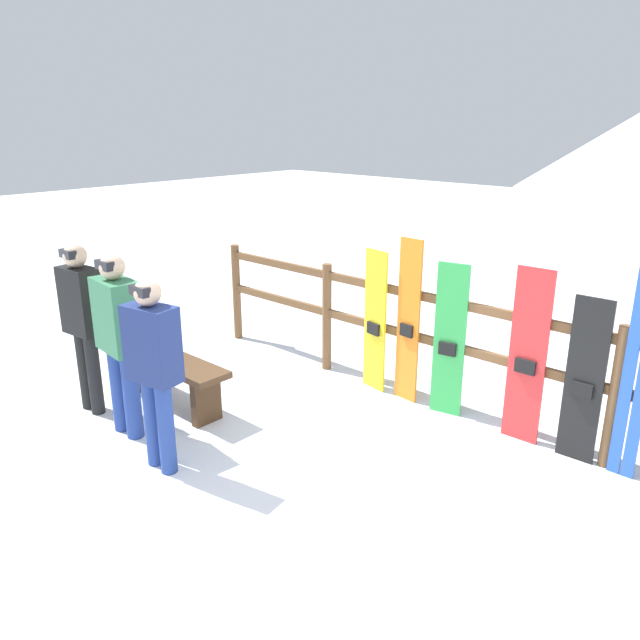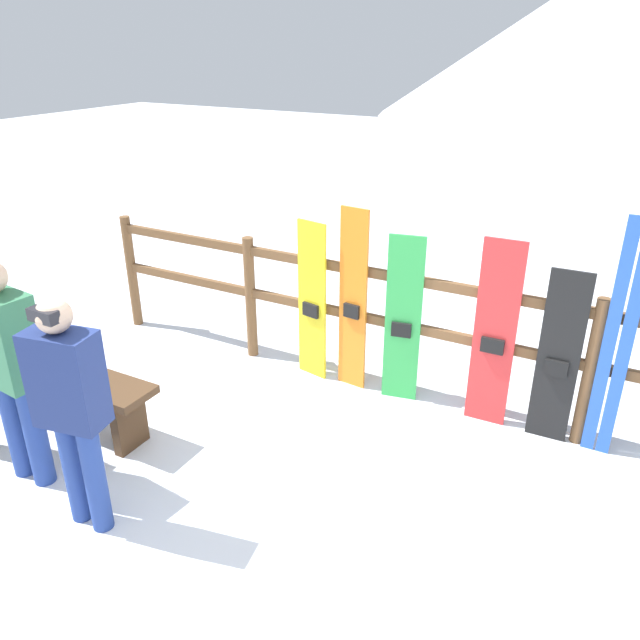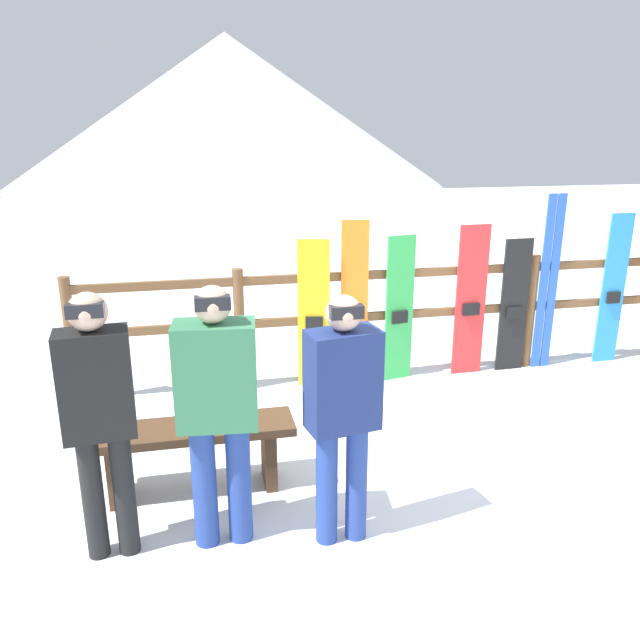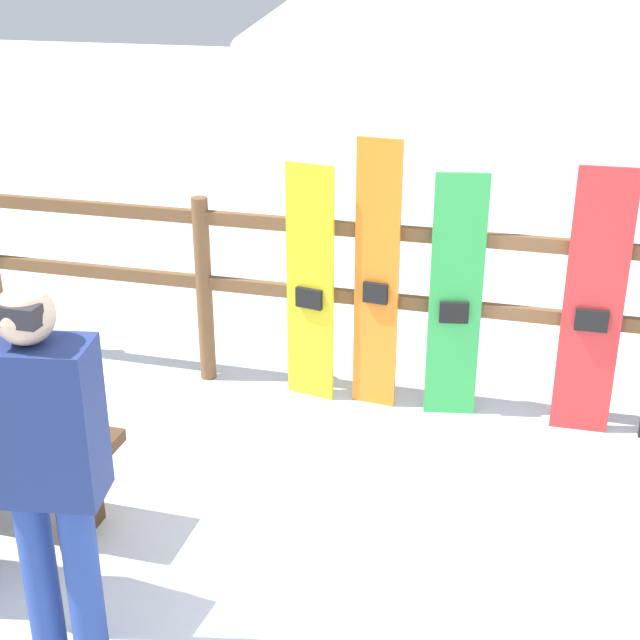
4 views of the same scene
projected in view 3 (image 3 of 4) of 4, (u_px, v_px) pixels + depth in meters
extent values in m
plane|color=white|center=(467.00, 470.00, 4.58)|extent=(40.00, 40.00, 0.00)
cone|color=silver|center=(227.00, 110.00, 25.93)|extent=(18.00, 18.00, 6.00)
cylinder|color=brown|center=(71.00, 342.00, 5.52)|extent=(0.10, 0.10, 1.18)
cylinder|color=brown|center=(240.00, 331.00, 5.82)|extent=(0.10, 0.10, 1.18)
cylinder|color=brown|center=(392.00, 321.00, 6.11)|extent=(0.10, 0.10, 1.18)
cylinder|color=brown|center=(530.00, 312.00, 6.41)|extent=(0.10, 0.10, 1.18)
cube|color=brown|center=(392.00, 315.00, 6.09)|extent=(5.96, 0.05, 0.08)
cube|color=brown|center=(394.00, 274.00, 5.97)|extent=(5.96, 0.05, 0.08)
cube|color=#4C331E|center=(192.00, 430.00, 4.19)|extent=(1.38, 0.36, 0.06)
cube|color=#4C331E|center=(115.00, 471.00, 4.16)|extent=(0.08, 0.29, 0.43)
cube|color=#4C331E|center=(269.00, 455.00, 4.37)|extent=(0.08, 0.29, 0.43)
cylinder|color=navy|center=(327.00, 486.00, 3.71)|extent=(0.13, 0.13, 0.75)
cylinder|color=navy|center=(356.00, 482.00, 3.74)|extent=(0.13, 0.13, 0.75)
cube|color=navy|center=(343.00, 380.00, 3.52)|extent=(0.44, 0.29, 0.59)
sphere|color=#D8B293|center=(344.00, 313.00, 3.40)|extent=(0.20, 0.20, 0.20)
cube|color=black|center=(346.00, 312.00, 3.34)|extent=(0.18, 0.07, 0.07)
cylinder|color=black|center=(93.00, 497.00, 3.57)|extent=(0.12, 0.12, 0.77)
cylinder|color=black|center=(124.00, 494.00, 3.60)|extent=(0.12, 0.12, 0.77)
cube|color=black|center=(96.00, 384.00, 3.38)|extent=(0.40, 0.25, 0.61)
sphere|color=#D8B293|center=(87.00, 312.00, 3.26)|extent=(0.21, 0.21, 0.21)
cube|color=black|center=(85.00, 310.00, 3.19)|extent=(0.19, 0.07, 0.07)
cylinder|color=navy|center=(204.00, 486.00, 3.68)|extent=(0.15, 0.15, 0.78)
cylinder|color=navy|center=(239.00, 482.00, 3.72)|extent=(0.15, 0.15, 0.78)
cube|color=#33724C|center=(216.00, 375.00, 3.49)|extent=(0.48, 0.30, 0.62)
sphere|color=#D8B293|center=(212.00, 304.00, 3.37)|extent=(0.21, 0.21, 0.21)
cube|color=black|center=(212.00, 303.00, 3.30)|extent=(0.19, 0.07, 0.07)
cube|color=yellow|center=(314.00, 315.00, 5.86)|extent=(0.30, 0.08, 1.43)
cube|color=black|center=(314.00, 323.00, 5.86)|extent=(0.17, 0.06, 0.12)
cube|color=orange|center=(354.00, 304.00, 5.92)|extent=(0.26, 0.05, 1.60)
cube|color=black|center=(355.00, 313.00, 5.92)|extent=(0.15, 0.04, 0.12)
cube|color=green|center=(399.00, 309.00, 6.03)|extent=(0.29, 0.08, 1.44)
cube|color=black|center=(400.00, 317.00, 6.03)|extent=(0.16, 0.06, 0.12)
cube|color=red|center=(470.00, 301.00, 6.16)|extent=(0.32, 0.03, 1.52)
cube|color=black|center=(471.00, 309.00, 6.16)|extent=(0.17, 0.03, 0.12)
cube|color=black|center=(514.00, 306.00, 6.28)|extent=(0.30, 0.03, 1.37)
cube|color=black|center=(515.00, 313.00, 6.28)|extent=(0.16, 0.03, 0.12)
cube|color=blue|center=(544.00, 284.00, 6.28)|extent=(0.09, 0.02, 1.79)
cube|color=blue|center=(553.00, 283.00, 6.30)|extent=(0.09, 0.02, 1.79)
cube|color=#288CE0|center=(613.00, 290.00, 6.47)|extent=(0.26, 0.02, 1.58)
cube|color=black|center=(613.00, 298.00, 6.47)|extent=(0.14, 0.03, 0.12)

